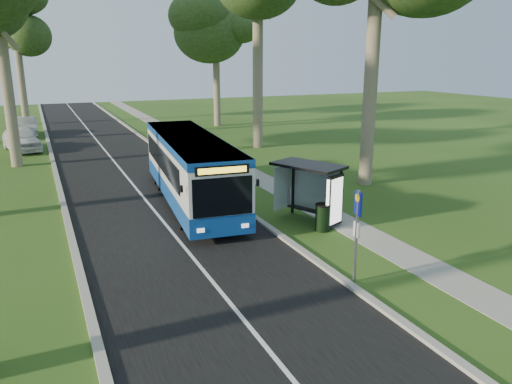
% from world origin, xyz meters
% --- Properties ---
extents(ground, '(120.00, 120.00, 0.00)m').
position_xyz_m(ground, '(0.00, 0.00, 0.00)').
color(ground, '#2A4D18').
rests_on(ground, ground).
extents(road, '(7.00, 100.00, 0.02)m').
position_xyz_m(road, '(-3.50, 10.00, 0.01)').
color(road, black).
rests_on(road, ground).
extents(kerb_east, '(0.25, 100.00, 0.12)m').
position_xyz_m(kerb_east, '(0.00, 10.00, 0.06)').
color(kerb_east, '#9E9B93').
rests_on(kerb_east, ground).
extents(kerb_west, '(0.25, 100.00, 0.12)m').
position_xyz_m(kerb_west, '(-7.00, 10.00, 0.06)').
color(kerb_west, '#9E9B93').
rests_on(kerb_west, ground).
extents(centre_line, '(0.12, 100.00, 0.00)m').
position_xyz_m(centre_line, '(-3.50, 10.00, 0.02)').
color(centre_line, white).
rests_on(centre_line, road).
extents(footpath, '(1.50, 100.00, 0.02)m').
position_xyz_m(footpath, '(3.00, 10.00, 0.01)').
color(footpath, gray).
rests_on(footpath, ground).
extents(bus, '(3.41, 11.45, 2.99)m').
position_xyz_m(bus, '(-1.66, 6.38, 1.55)').
color(bus, white).
rests_on(bus, ground).
extents(bus_stop_sign, '(0.11, 0.39, 2.79)m').
position_xyz_m(bus_stop_sign, '(0.30, -3.45, 1.72)').
color(bus_stop_sign, gray).
rests_on(bus_stop_sign, ground).
extents(bus_shelter, '(2.49, 3.11, 2.35)m').
position_xyz_m(bus_shelter, '(1.89, 1.53, 1.65)').
color(bus_shelter, black).
rests_on(bus_shelter, ground).
extents(litter_bin, '(0.60, 0.60, 1.05)m').
position_xyz_m(litter_bin, '(1.77, 0.75, 0.53)').
color(litter_bin, black).
rests_on(litter_bin, ground).
extents(car_white, '(2.86, 5.20, 1.67)m').
position_xyz_m(car_white, '(-8.74, 23.38, 0.84)').
color(car_white, white).
rests_on(car_white, ground).
extents(car_silver, '(1.69, 4.66, 1.53)m').
position_xyz_m(car_silver, '(-8.44, 30.44, 0.76)').
color(car_silver, '#9B9DA2').
rests_on(car_silver, ground).
extents(tree_west_e, '(5.20, 5.20, 13.81)m').
position_xyz_m(tree_west_e, '(-8.50, 38.00, 10.24)').
color(tree_west_e, '#7A6B56').
rests_on(tree_west_e, ground).
extents(tree_east_d, '(5.20, 5.20, 12.77)m').
position_xyz_m(tree_east_d, '(8.00, 30.00, 9.47)').
color(tree_east_d, '#7A6B56').
rests_on(tree_east_d, ground).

